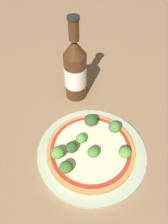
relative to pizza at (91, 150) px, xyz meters
The scene contains 12 objects.
ground_plane 0.03m from the pizza, 43.54° to the left, with size 3.00×3.00×0.00m, color #846647.
plate 0.01m from the pizza, 51.64° to the right, with size 0.26×0.26×0.01m.
pizza is the anchor object (origin of this frame).
broccoli_floret_0 0.08m from the pizza, 161.00° to the left, with size 0.03×0.03×0.03m.
broccoli_floret_1 0.03m from the pizza, 140.27° to the right, with size 0.03×0.03×0.03m.
broccoli_floret_2 0.07m from the pizza, 23.65° to the left, with size 0.03×0.03×0.03m.
broccoli_floret_3 0.05m from the pizza, 123.75° to the left, with size 0.03×0.03×0.03m.
broccoli_floret_4 0.08m from the pizza, 25.61° to the right, with size 0.03×0.03×0.03m.
broccoli_floret_5 0.08m from the pizza, 131.07° to the left, with size 0.03×0.03×0.03m.
broccoli_floret_6 0.04m from the pizza, 75.50° to the left, with size 0.03×0.03×0.02m.
broccoli_floret_7 0.08m from the pizza, 78.85° to the right, with size 0.03×0.03×0.02m.
beer_bottle 0.22m from the pizza, 35.71° to the left, with size 0.06×0.06×0.24m.
Camera 1 is at (-0.27, -0.12, 0.47)m, focal length 35.00 mm.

